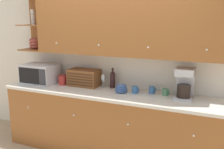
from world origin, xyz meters
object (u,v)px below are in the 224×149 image
object	(u,v)px
coffee_maker	(184,83)
bowl_stack_on_counter	(121,88)
microwave	(40,74)
wine_bottle	(113,79)
storage_canister	(63,80)
mug_blue_second	(165,92)
mug	(135,90)
mug_patterned_third	(152,90)
wine_glass	(103,78)
bread_box	(84,78)

from	to	relation	value
coffee_maker	bowl_stack_on_counter	bearing A→B (deg)	-176.04
microwave	wine_bottle	distance (m)	1.19
storage_canister	bowl_stack_on_counter	distance (m)	0.99
microwave	storage_canister	distance (m)	0.40
microwave	wine_bottle	xyz separation A→B (m)	(1.17, 0.19, -0.02)
mug_blue_second	coffee_maker	distance (m)	0.29
storage_canister	bowl_stack_on_counter	xyz separation A→B (m)	(0.99, -0.03, -0.02)
bowl_stack_on_counter	mug_blue_second	world-z (taller)	bowl_stack_on_counter
wine_bottle	mug	bearing A→B (deg)	-19.24
mug_patterned_third	bowl_stack_on_counter	bearing A→B (deg)	-164.31
microwave	coffee_maker	bearing A→B (deg)	2.00
wine_glass	wine_bottle	distance (m)	0.14
storage_canister	mug_blue_second	size ratio (longest dim) A/B	1.65
wine_bottle	mug_blue_second	size ratio (longest dim) A/B	3.19
wine_bottle	coffee_maker	distance (m)	1.05
wine_glass	coffee_maker	distance (m)	1.18
wine_glass	bowl_stack_on_counter	bearing A→B (deg)	-22.18
mug	mug_patterned_third	xyz separation A→B (m)	(0.22, 0.08, 0.00)
microwave	bread_box	xyz separation A→B (m)	(0.73, 0.13, -0.02)
coffee_maker	storage_canister	bearing A→B (deg)	-179.08
microwave	storage_canister	size ratio (longest dim) A/B	3.46
bread_box	mug_blue_second	size ratio (longest dim) A/B	4.95
wine_bottle	mug_patterned_third	size ratio (longest dim) A/B	3.08
wine_glass	wine_bottle	xyz separation A→B (m)	(0.14, 0.03, -0.00)
microwave	bread_box	distance (m)	0.74
mug	storage_canister	bearing A→B (deg)	-179.69
microwave	wine_glass	size ratio (longest dim) A/B	2.62
wine_glass	bread_box	bearing A→B (deg)	-173.60
storage_canister	wine_bottle	xyz separation A→B (m)	(0.78, 0.14, 0.06)
storage_canister	mug_blue_second	distance (m)	1.58
bread_box	wine_bottle	world-z (taller)	wine_bottle
bowl_stack_on_counter	mug_patterned_third	distance (m)	0.42
wine_glass	wine_bottle	world-z (taller)	wine_bottle
wine_glass	mug_blue_second	bearing A→B (deg)	-2.21
bread_box	mug	world-z (taller)	bread_box
mug	coffee_maker	size ratio (longest dim) A/B	0.25
microwave	storage_canister	bearing A→B (deg)	7.03
wine_bottle	mug_blue_second	distance (m)	0.80
mug_patterned_third	wine_bottle	bearing A→B (deg)	174.56
microwave	mug	world-z (taller)	microwave
mug	mug_patterned_third	distance (m)	0.23
wine_bottle	mug	size ratio (longest dim) A/B	3.09
bread_box	wine_glass	distance (m)	0.31
microwave	mug	size ratio (longest dim) A/B	5.51
mug_blue_second	microwave	bearing A→B (deg)	-176.39
storage_canister	mug_patterned_third	world-z (taller)	storage_canister
bread_box	microwave	bearing A→B (deg)	-170.20
wine_bottle	mug	distance (m)	0.43
wine_glass	coffee_maker	size ratio (longest dim) A/B	0.52
wine_glass	coffee_maker	world-z (taller)	coffee_maker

